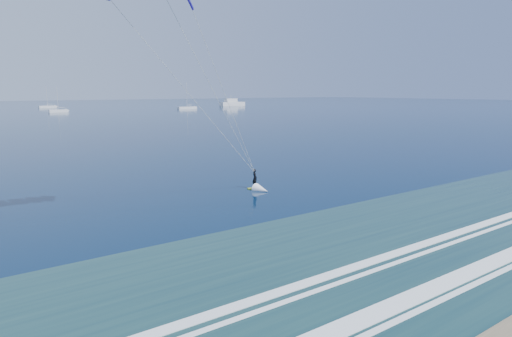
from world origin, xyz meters
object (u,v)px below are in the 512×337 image
object	(u,v)px
sailboat_3	(48,107)
sailboat_4	(187,108)
sailboat_2	(58,111)
motor_yacht	(232,103)
kitesurfer_rig	(214,93)

from	to	relation	value
sailboat_3	sailboat_4	world-z (taller)	sailboat_4
sailboat_2	sailboat_3	bearing A→B (deg)	82.28
sailboat_4	motor_yacht	bearing A→B (deg)	30.88
sailboat_3	sailboat_4	size ratio (longest dim) A/B	0.89
sailboat_4	kitesurfer_rig	bearing A→B (deg)	-117.08
sailboat_2	sailboat_3	size ratio (longest dim) A/B	0.90
kitesurfer_rig	sailboat_4	distance (m)	196.47
motor_yacht	sailboat_4	distance (m)	51.44
motor_yacht	sailboat_2	distance (m)	107.62
kitesurfer_rig	motor_yacht	world-z (taller)	kitesurfer_rig
sailboat_2	motor_yacht	bearing A→B (deg)	13.48
kitesurfer_rig	sailboat_2	size ratio (longest dim) A/B	1.73
sailboat_2	sailboat_3	world-z (taller)	sailboat_3
sailboat_3	sailboat_2	bearing A→B (deg)	-97.72
sailboat_2	sailboat_4	world-z (taller)	sailboat_4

